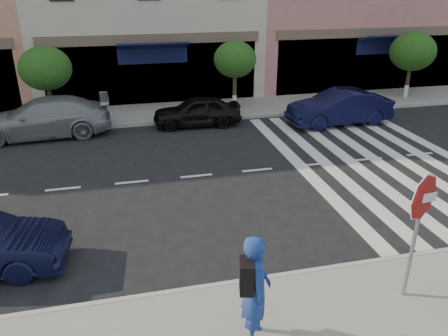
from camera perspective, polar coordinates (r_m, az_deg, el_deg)
ground at (r=10.32m, az=0.29°, el=-10.12°), size 120.00×120.00×0.00m
sidewalk_far at (r=20.25m, az=-7.09°, el=7.24°), size 60.00×3.00×0.15m
street_tree_wb at (r=19.66m, az=-22.29°, el=11.91°), size 2.10×2.10×3.06m
street_tree_c at (r=20.07m, az=1.43°, el=13.96°), size 1.90×1.90×3.04m
street_tree_ea at (r=23.96m, az=23.41°, el=13.77°), size 2.20×2.20×3.19m
stop_sign at (r=8.40m, az=24.33°, el=-5.01°), size 0.90×0.13×2.56m
photographer at (r=7.30m, az=4.20°, el=-15.53°), size 0.62×0.80×1.96m
car_far_left at (r=18.40m, az=-22.62°, el=6.07°), size 5.20×2.31×1.48m
car_far_mid at (r=18.36m, az=-3.55°, el=7.42°), size 3.68×1.59×1.24m
car_far_right at (r=19.12m, az=14.82°, el=7.66°), size 4.44×1.75×1.44m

